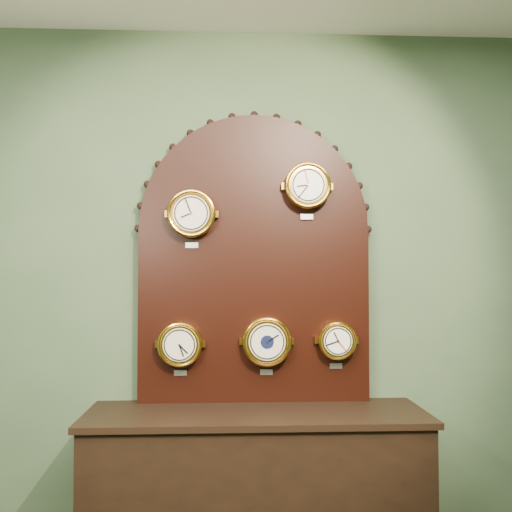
{
  "coord_description": "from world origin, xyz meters",
  "views": [
    {
      "loc": [
        -0.13,
        -0.54,
        1.48
      ],
      "look_at": [
        0.0,
        2.25,
        1.58
      ],
      "focal_mm": 40.01,
      "sensor_mm": 36.0,
      "label": 1
    }
  ],
  "objects": [
    {
      "name": "wall_back",
      "position": [
        0.0,
        2.5,
        1.4
      ],
      "size": [
        4.0,
        0.0,
        4.0
      ],
      "primitive_type": "plane",
      "rotation": [
        1.57,
        0.0,
        0.0
      ],
      "color": "#41583C",
      "rests_on": "ground"
    },
    {
      "name": "shop_counter",
      "position": [
        0.0,
        2.23,
        0.4
      ],
      "size": [
        1.6,
        0.5,
        0.8
      ],
      "primitive_type": "cube",
      "color": "black",
      "rests_on": "ground_plane"
    },
    {
      "name": "display_board",
      "position": [
        0.0,
        2.45,
        1.63
      ],
      "size": [
        1.26,
        0.06,
        1.53
      ],
      "color": "black",
      "rests_on": "shop_counter"
    },
    {
      "name": "roman_clock",
      "position": [
        -0.32,
        2.38,
        1.8
      ],
      "size": [
        0.25,
        0.08,
        0.3
      ],
      "color": "gold",
      "rests_on": "display_board"
    },
    {
      "name": "arabic_clock",
      "position": [
        0.27,
        2.38,
        1.95
      ],
      "size": [
        0.24,
        0.08,
        0.29
      ],
      "color": "gold",
      "rests_on": "display_board"
    },
    {
      "name": "hygrometer",
      "position": [
        -0.38,
        2.38,
        1.14
      ],
      "size": [
        0.23,
        0.08,
        0.28
      ],
      "color": "gold",
      "rests_on": "display_board"
    },
    {
      "name": "barometer",
      "position": [
        0.06,
        2.38,
        1.15
      ],
      "size": [
        0.25,
        0.08,
        0.3
      ],
      "color": "gold",
      "rests_on": "display_board"
    },
    {
      "name": "tide_clock",
      "position": [
        0.42,
        2.38,
        1.15
      ],
      "size": [
        0.2,
        0.08,
        0.25
      ],
      "color": "gold",
      "rests_on": "display_board"
    }
  ]
}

